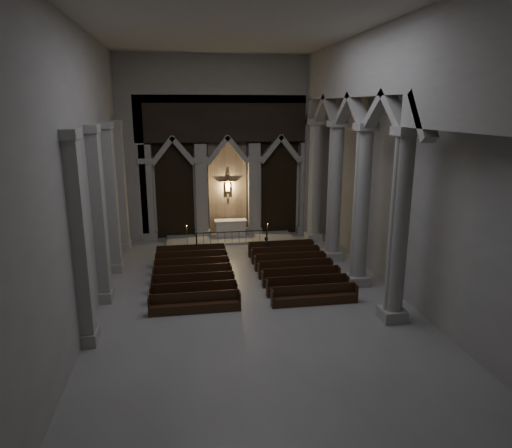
{
  "coord_description": "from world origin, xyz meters",
  "views": [
    {
      "loc": [
        -2.99,
        -19.06,
        8.73
      ],
      "look_at": [
        0.56,
        3.0,
        3.0
      ],
      "focal_mm": 32.0,
      "sensor_mm": 36.0,
      "label": 1
    }
  ],
  "objects_px": {
    "altar_rail": "(232,236)",
    "candle_stand_left": "(187,242)",
    "worshipper": "(266,248)",
    "pews": "(245,274)",
    "candle_stand_right": "(267,238)",
    "altar": "(231,228)"
  },
  "relations": [
    {
      "from": "pews",
      "to": "worshipper",
      "type": "relative_size",
      "value": 7.27
    },
    {
      "from": "altar",
      "to": "altar_rail",
      "type": "bearing_deg",
      "value": -93.14
    },
    {
      "from": "pews",
      "to": "altar",
      "type": "bearing_deg",
      "value": 89.32
    },
    {
      "from": "altar",
      "to": "candle_stand_right",
      "type": "height_order",
      "value": "candle_stand_right"
    },
    {
      "from": "altar",
      "to": "candle_stand_right",
      "type": "xyz_separation_m",
      "value": [
        2.24,
        -1.8,
        -0.34
      ]
    },
    {
      "from": "candle_stand_left",
      "to": "candle_stand_right",
      "type": "distance_m",
      "value": 5.24
    },
    {
      "from": "candle_stand_right",
      "to": "worshipper",
      "type": "xyz_separation_m",
      "value": [
        -0.61,
        -2.92,
        0.28
      ]
    },
    {
      "from": "altar",
      "to": "altar_rail",
      "type": "height_order",
      "value": "altar"
    },
    {
      "from": "altar_rail",
      "to": "worshipper",
      "type": "xyz_separation_m",
      "value": [
        1.72,
        -3.0,
        0.03
      ]
    },
    {
      "from": "candle_stand_left",
      "to": "pews",
      "type": "relative_size",
      "value": 0.16
    },
    {
      "from": "candle_stand_right",
      "to": "worshipper",
      "type": "height_order",
      "value": "candle_stand_right"
    },
    {
      "from": "altar_rail",
      "to": "pews",
      "type": "relative_size",
      "value": 0.5
    },
    {
      "from": "altar_rail",
      "to": "pews",
      "type": "bearing_deg",
      "value": -90.0
    },
    {
      "from": "altar",
      "to": "candle_stand_right",
      "type": "bearing_deg",
      "value": -38.88
    },
    {
      "from": "altar_rail",
      "to": "candle_stand_right",
      "type": "distance_m",
      "value": 2.35
    },
    {
      "from": "pews",
      "to": "worshipper",
      "type": "height_order",
      "value": "worshipper"
    },
    {
      "from": "candle_stand_right",
      "to": "pews",
      "type": "bearing_deg",
      "value": -110.75
    },
    {
      "from": "altar",
      "to": "worshipper",
      "type": "xyz_separation_m",
      "value": [
        1.63,
        -4.72,
        -0.06
      ]
    },
    {
      "from": "altar_rail",
      "to": "candle_stand_left",
      "type": "bearing_deg",
      "value": -174.5
    },
    {
      "from": "altar_rail",
      "to": "worshipper",
      "type": "bearing_deg",
      "value": -60.14
    },
    {
      "from": "altar_rail",
      "to": "candle_stand_left",
      "type": "relative_size",
      "value": 3.1
    },
    {
      "from": "worshipper",
      "to": "pews",
      "type": "bearing_deg",
      "value": -104.87
    }
  ]
}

